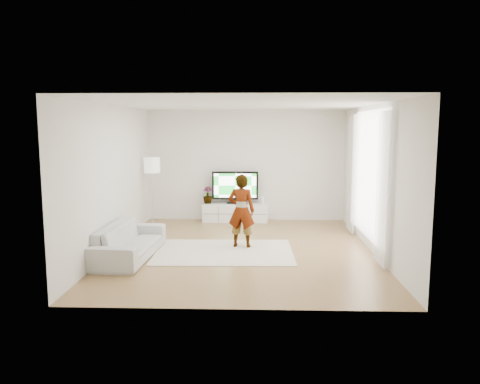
{
  "coord_description": "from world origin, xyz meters",
  "views": [
    {
      "loc": [
        0.26,
        -8.88,
        2.39
      ],
      "look_at": [
        -0.06,
        0.4,
        1.09
      ],
      "focal_mm": 35.0,
      "sensor_mm": 36.0,
      "label": 1
    }
  ],
  "objects_px": {
    "television": "(235,186)",
    "sofa": "(130,241)",
    "player": "(241,211)",
    "floor_lamp": "(152,168)",
    "rug": "(224,252)",
    "media_console": "(235,212)"
  },
  "relations": [
    {
      "from": "television",
      "to": "rug",
      "type": "xyz_separation_m",
      "value": [
        -0.08,
        -2.96,
        -0.89
      ]
    },
    {
      "from": "television",
      "to": "sofa",
      "type": "xyz_separation_m",
      "value": [
        -1.79,
        -3.4,
        -0.59
      ]
    },
    {
      "from": "player",
      "to": "floor_lamp",
      "type": "height_order",
      "value": "floor_lamp"
    },
    {
      "from": "player",
      "to": "sofa",
      "type": "height_order",
      "value": "player"
    },
    {
      "from": "media_console",
      "to": "sofa",
      "type": "relative_size",
      "value": 0.78
    },
    {
      "from": "sofa",
      "to": "floor_lamp",
      "type": "distance_m",
      "value": 2.92
    },
    {
      "from": "sofa",
      "to": "player",
      "type": "bearing_deg",
      "value": -64.8
    },
    {
      "from": "media_console",
      "to": "rug",
      "type": "relative_size",
      "value": 0.62
    },
    {
      "from": "media_console",
      "to": "rug",
      "type": "xyz_separation_m",
      "value": [
        -0.08,
        -2.94,
        -0.22
      ]
    },
    {
      "from": "media_console",
      "to": "floor_lamp",
      "type": "relative_size",
      "value": 0.98
    },
    {
      "from": "rug",
      "to": "television",
      "type": "bearing_deg",
      "value": 88.38
    },
    {
      "from": "television",
      "to": "rug",
      "type": "bearing_deg",
      "value": -91.62
    },
    {
      "from": "rug",
      "to": "sofa",
      "type": "distance_m",
      "value": 1.78
    },
    {
      "from": "player",
      "to": "floor_lamp",
      "type": "distance_m",
      "value": 2.95
    },
    {
      "from": "player",
      "to": "rug",
      "type": "bearing_deg",
      "value": 58.03
    },
    {
      "from": "television",
      "to": "floor_lamp",
      "type": "bearing_deg",
      "value": -160.17
    },
    {
      "from": "sofa",
      "to": "media_console",
      "type": "bearing_deg",
      "value": -24.75
    },
    {
      "from": "television",
      "to": "player",
      "type": "distance_m",
      "value": 2.6
    },
    {
      "from": "rug",
      "to": "floor_lamp",
      "type": "relative_size",
      "value": 1.57
    },
    {
      "from": "media_console",
      "to": "sofa",
      "type": "distance_m",
      "value": 3.82
    },
    {
      "from": "floor_lamp",
      "to": "player",
      "type": "bearing_deg",
      "value": -40.83
    },
    {
      "from": "media_console",
      "to": "floor_lamp",
      "type": "distance_m",
      "value": 2.37
    }
  ]
}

